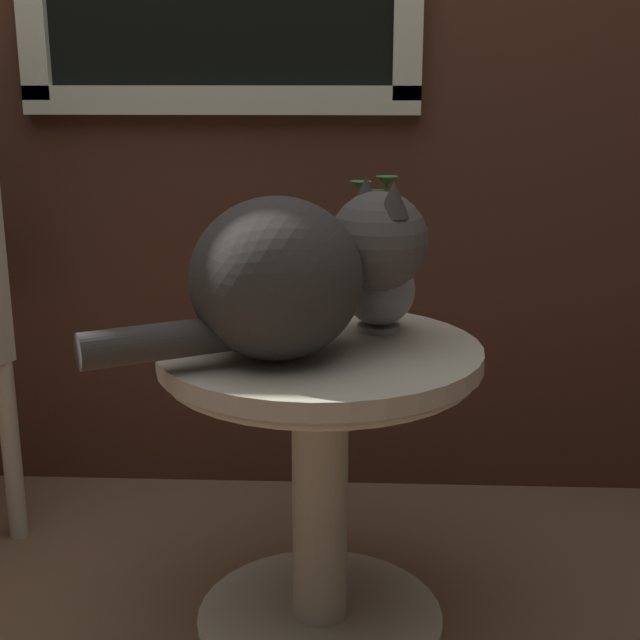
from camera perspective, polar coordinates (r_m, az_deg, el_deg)
wicker_side_table at (r=1.74m, az=0.00°, el=-7.89°), size 0.61×0.61×0.60m
cat at (r=1.58m, az=-1.70°, el=3.06°), size 0.60×0.40×0.31m
pewter_vase_with_ivy at (r=1.76m, az=3.82°, el=2.45°), size 0.14×0.14×0.30m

